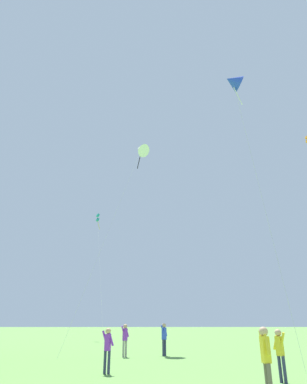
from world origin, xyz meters
name	(u,v)px	position (x,y,z in m)	size (l,w,h in m)	color
kite_teal_box	(98,219)	(-7.52, 39.55, 14.72)	(3.11, 11.96, 15.56)	teal
kite_blue_delta	(233,82)	(4.56, 13.63, 16.63)	(1.44, 5.29, 17.37)	blue
kite_white_distant	(141,150)	(-1.66, 23.57, 16.79)	(4.95, 9.92, 17.61)	white
person_in_blue_jacket	(108,346)	(-2.51, 8.99, 0.93)	(0.49, 0.24, 1.54)	#2D3351
person_child_small	(164,336)	(-0.04, 16.38, 1.03)	(0.43, 0.47, 1.72)	#2D3351
person_near_tree	(280,350)	(3.09, 6.84, 0.92)	(0.33, 0.45, 1.53)	#2D3351
person_far_back	(266,355)	(1.80, 4.26, 0.97)	(0.22, 0.52, 1.62)	#665B4C
person_with_spool	(125,337)	(-2.23, 15.70, 1.01)	(0.46, 0.41, 1.68)	gray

